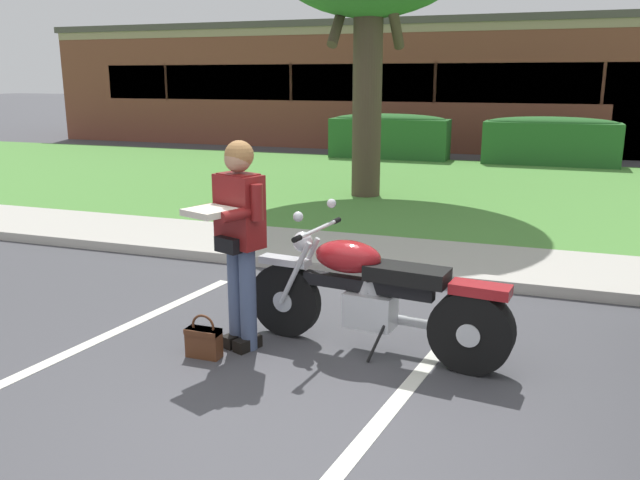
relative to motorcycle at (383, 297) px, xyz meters
The scene contains 12 objects.
ground_plane 1.21m from the motorcycle, 102.28° to the right, with size 140.00×140.00×0.00m, color #424247.
curb_strip 2.07m from the motorcycle, 96.70° to the left, with size 60.00×0.20×0.12m, color #B7B2A8.
concrete_walk 2.91m from the motorcycle, 94.72° to the left, with size 60.00×1.50×0.08m, color #B7B2A8.
grass_lawn 8.09m from the motorcycle, 91.68° to the left, with size 60.00×8.91×0.06m, color #518E3D.
stall_stripe_0 2.60m from the motorcycle, 159.74° to the right, with size 0.12×4.40×0.01m, color silver.
stall_stripe_1 1.04m from the motorcycle, 72.67° to the right, with size 0.12×4.40×0.01m, color silver.
motorcycle is the anchor object (origin of this frame).
rider_person 1.27m from the motorcycle, 166.90° to the right, with size 0.56×0.66×1.70m.
handbag 1.47m from the motorcycle, 157.90° to the right, with size 0.28×0.13×0.36m.
hedge_left 12.75m from the motorcycle, 103.37° to the left, with size 3.17×0.90×1.24m.
hedge_center_left 12.46m from the motorcycle, 84.70° to the left, with size 3.25×0.90×1.24m.
brick_building 18.84m from the motorcycle, 96.53° to the left, with size 26.71×8.44×3.87m.
Camera 1 is at (1.39, -3.67, 2.17)m, focal length 36.38 mm.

